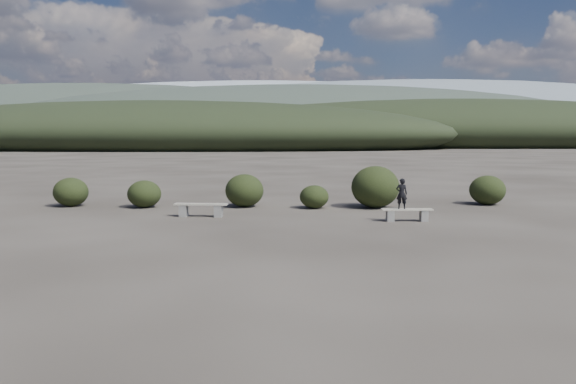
{
  "coord_description": "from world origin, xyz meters",
  "views": [
    {
      "loc": [
        0.75,
        -12.42,
        2.76
      ],
      "look_at": [
        0.49,
        3.5,
        1.1
      ],
      "focal_mm": 35.0,
      "sensor_mm": 36.0,
      "label": 1
    }
  ],
  "objects": [
    {
      "name": "shrub_c",
      "position": [
        1.38,
        8.23,
        0.43
      ],
      "size": [
        1.08,
        1.08,
        0.86
      ],
      "primitive_type": "ellipsoid",
      "color": "black",
      "rests_on": "ground"
    },
    {
      "name": "ground",
      "position": [
        0.0,
        0.0,
        0.0
      ],
      "size": [
        1200.0,
        1200.0,
        0.0
      ],
      "primitive_type": "plane",
      "color": "#2A2621",
      "rests_on": "ground"
    },
    {
      "name": "shrub_e",
      "position": [
        8.17,
        9.42,
        0.57
      ],
      "size": [
        1.37,
        1.37,
        1.14
      ],
      "primitive_type": "ellipsoid",
      "color": "black",
      "rests_on": "ground"
    },
    {
      "name": "shrub_b",
      "position": [
        -1.24,
        8.62,
        0.62
      ],
      "size": [
        1.45,
        1.45,
        1.24
      ],
      "primitive_type": "ellipsoid",
      "color": "black",
      "rests_on": "ground"
    },
    {
      "name": "bench_right",
      "position": [
        4.22,
        5.16,
        0.24
      ],
      "size": [
        1.61,
        0.38,
        0.4
      ],
      "rotation": [
        0.0,
        0.0,
        0.03
      ],
      "color": "slate",
      "rests_on": "ground"
    },
    {
      "name": "shrub_d",
      "position": [
        3.67,
        8.46,
        0.78
      ],
      "size": [
        1.79,
        1.79,
        1.57
      ],
      "primitive_type": "ellipsoid",
      "color": "black",
      "rests_on": "ground"
    },
    {
      "name": "shrub_a",
      "position": [
        -4.98,
        8.37,
        0.51
      ],
      "size": [
        1.25,
        1.25,
        1.02
      ],
      "primitive_type": "ellipsoid",
      "color": "black",
      "rests_on": "ground"
    },
    {
      "name": "shrub_f",
      "position": [
        -7.88,
        8.68,
        0.55
      ],
      "size": [
        1.3,
        1.3,
        1.1
      ],
      "primitive_type": "ellipsoid",
      "color": "black",
      "rests_on": "ground"
    },
    {
      "name": "bench_left",
      "position": [
        -2.46,
        6.04,
        0.27
      ],
      "size": [
        1.79,
        0.48,
        0.44
      ],
      "rotation": [
        0.0,
        0.0,
        -0.06
      ],
      "color": "slate",
      "rests_on": "ground"
    },
    {
      "name": "mountain_ridges",
      "position": [
        -7.48,
        339.06,
        10.84
      ],
      "size": [
        500.0,
        400.0,
        56.0
      ],
      "color": "black",
      "rests_on": "ground"
    },
    {
      "name": "seated_person",
      "position": [
        4.04,
        5.15,
        0.88
      ],
      "size": [
        0.37,
        0.26,
        0.96
      ],
      "primitive_type": "imported",
      "rotation": [
        0.0,
        0.0,
        3.07
      ],
      "color": "black",
      "rests_on": "bench_right"
    }
  ]
}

